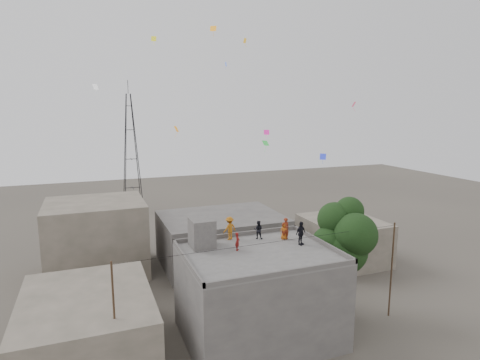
% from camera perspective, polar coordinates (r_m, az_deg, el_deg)
% --- Properties ---
extents(ground, '(140.00, 140.00, 0.00)m').
position_cam_1_polar(ground, '(30.06, 2.56, -21.29)').
color(ground, '#48433B').
rests_on(ground, ground).
extents(main_building, '(10.00, 8.00, 6.10)m').
position_cam_1_polar(main_building, '(28.59, 2.61, -16.06)').
color(main_building, '#4E4B49').
rests_on(main_building, ground).
extents(parapet, '(10.00, 8.00, 0.30)m').
position_cam_1_polar(parapet, '(27.34, 2.67, -10.02)').
color(parapet, '#4E4B49').
rests_on(parapet, main_building).
extents(stair_head_box, '(1.60, 1.80, 2.00)m').
position_cam_1_polar(stair_head_box, '(28.38, -5.44, -7.49)').
color(stair_head_box, '#4E4B49').
rests_on(stair_head_box, main_building).
extents(neighbor_west, '(8.00, 10.00, 4.00)m').
position_cam_1_polar(neighbor_west, '(28.91, -20.83, -18.77)').
color(neighbor_west, '#605A4C').
rests_on(neighbor_west, ground).
extents(neighbor_north, '(12.00, 9.00, 5.00)m').
position_cam_1_polar(neighbor_north, '(41.61, -2.65, -8.40)').
color(neighbor_north, '#4E4B49').
rests_on(neighbor_north, ground).
extents(neighbor_northwest, '(9.00, 8.00, 7.00)m').
position_cam_1_polar(neighbor_northwest, '(41.32, -19.73, -7.67)').
color(neighbor_northwest, '#605A4C').
rests_on(neighbor_northwest, ground).
extents(neighbor_east, '(7.00, 8.00, 4.40)m').
position_cam_1_polar(neighbor_east, '(43.55, 14.42, -8.28)').
color(neighbor_east, '#605A4C').
rests_on(neighbor_east, ground).
extents(tree, '(4.90, 4.60, 9.10)m').
position_cam_1_polar(tree, '(31.40, 14.74, -7.97)').
color(tree, black).
rests_on(tree, ground).
extents(utility_line, '(20.12, 0.62, 7.40)m').
position_cam_1_polar(utility_line, '(27.43, 4.70, -15.47)').
color(utility_line, black).
rests_on(utility_line, ground).
extents(transmission_tower, '(2.97, 2.97, 20.01)m').
position_cam_1_polar(transmission_tower, '(64.17, -15.25, 3.76)').
color(transmission_tower, black).
rests_on(transmission_tower, ground).
extents(person_red_adult, '(0.62, 0.43, 1.64)m').
position_cam_1_polar(person_red_adult, '(30.06, 6.45, -6.87)').
color(person_red_adult, maroon).
rests_on(person_red_adult, main_building).
extents(person_orange_child, '(0.67, 0.48, 1.27)m').
position_cam_1_polar(person_orange_child, '(30.12, 6.29, -7.20)').
color(person_orange_child, '#B15414').
rests_on(person_orange_child, main_building).
extents(person_dark_child, '(0.84, 0.78, 1.38)m').
position_cam_1_polar(person_dark_child, '(30.06, 2.61, -7.08)').
color(person_dark_child, black).
rests_on(person_dark_child, main_building).
extents(person_dark_adult, '(1.08, 0.77, 1.70)m').
position_cam_1_polar(person_dark_adult, '(28.99, 8.63, -7.49)').
color(person_dark_adult, black).
rests_on(person_dark_adult, main_building).
extents(person_orange_adult, '(1.27, 0.99, 1.73)m').
position_cam_1_polar(person_orange_adult, '(29.82, -1.49, -6.86)').
color(person_orange_adult, '#AA5F13').
rests_on(person_orange_adult, main_building).
extents(person_red_child, '(0.49, 0.55, 1.26)m').
position_cam_1_polar(person_red_child, '(27.66, -0.36, -8.72)').
color(person_red_child, maroon).
rests_on(person_red_child, main_building).
extents(kites, '(21.83, 10.80, 10.35)m').
position_cam_1_polar(kites, '(33.34, -0.06, 11.40)').
color(kites, orange).
rests_on(kites, ground).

